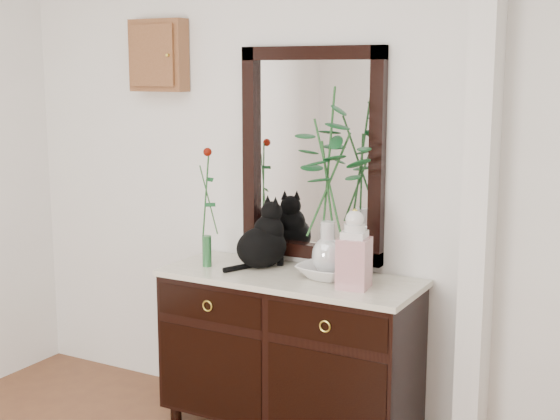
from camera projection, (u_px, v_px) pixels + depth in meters
The scene contains 10 objects.
wall_back at pixel (295, 170), 4.10m from camera, with size 3.60×0.04×2.70m, color white.
pilaster at pixel (481, 185), 3.56m from camera, with size 0.12×0.20×2.70m, color white.
sideboard at pixel (289, 346), 4.00m from camera, with size 1.33×0.52×0.82m.
wall_mirror at pixel (311, 154), 4.03m from camera, with size 0.80×0.06×1.10m.
key_cabinet at pixel (159, 56), 4.37m from camera, with size 0.35×0.10×0.40m, color brown.
cat at pixel (262, 234), 4.06m from camera, with size 0.25×0.30×0.35m, color black, non-canonical shape.
lotus_bowl at pixel (327, 271), 3.87m from camera, with size 0.29×0.29×0.07m, color silver.
vase_branches at pixel (328, 181), 3.79m from camera, with size 0.45×0.45×0.94m, color silver, non-canonical shape.
bud_vase_rose at pixel (206, 207), 4.05m from camera, with size 0.08×0.08×0.64m, color #296334, non-canonical shape.
ginger_jar at pixel (354, 248), 3.67m from camera, with size 0.14×0.14×0.39m, color silver, non-canonical shape.
Camera 1 is at (1.90, -1.63, 1.87)m, focal length 50.00 mm.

